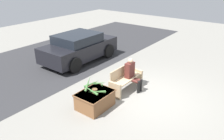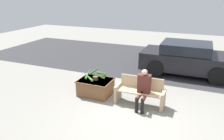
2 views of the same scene
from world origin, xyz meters
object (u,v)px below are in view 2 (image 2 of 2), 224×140
Objects in this scene: bench at (140,92)px; person_seated at (143,88)px; planter_box at (96,87)px; potted_plant at (96,74)px; parked_car at (187,58)px.

person_seated is (0.14, -0.19, 0.26)m from bench.
person_seated reaches higher than planter_box.
potted_plant is (-1.62, 0.09, 0.34)m from bench.
planter_box is 1.37× the size of potted_plant.
person_seated is 1.78m from potted_plant.
potted_plant reaches higher than bench.
parked_car is (0.98, 3.71, 0.03)m from person_seated.
planter_box is at bearing 170.84° from person_seated.
person_seated reaches higher than potted_plant.
planter_box is (-1.63, 0.10, -0.13)m from bench.
parked_car is at bearing 51.30° from planter_box.
potted_plant is at bearing 176.66° from bench.
person_seated is at bearing -53.36° from bench.
planter_box is at bearing -128.70° from parked_car.
planter_box is (-1.77, 0.29, -0.38)m from person_seated.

